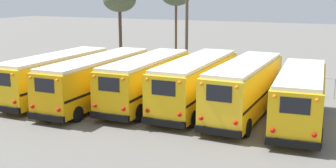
{
  "coord_description": "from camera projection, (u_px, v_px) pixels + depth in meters",
  "views": [
    {
      "loc": [
        10.22,
        -24.04,
        7.31
      ],
      "look_at": [
        0.0,
        -0.3,
        1.62
      ],
      "focal_mm": 45.0,
      "sensor_mm": 36.0,
      "label": 1
    }
  ],
  "objects": [
    {
      "name": "school_bus_2",
      "position": [
        147.0,
        80.0,
        27.28
      ],
      "size": [
        2.59,
        9.74,
        3.16
      ],
      "color": "#EAAA0F",
      "rests_on": "ground"
    },
    {
      "name": "school_bus_5",
      "position": [
        300.0,
        96.0,
        23.17
      ],
      "size": [
        2.95,
        9.46,
        3.08
      ],
      "color": "yellow",
      "rests_on": "ground"
    },
    {
      "name": "school_bus_0",
      "position": [
        56.0,
        75.0,
        28.88
      ],
      "size": [
        2.72,
        9.88,
        3.09
      ],
      "color": "yellow",
      "rests_on": "ground"
    },
    {
      "name": "school_bus_1",
      "position": [
        98.0,
        79.0,
        27.85
      ],
      "size": [
        2.54,
        10.95,
        3.09
      ],
      "color": "#E5A00C",
      "rests_on": "ground"
    },
    {
      "name": "bare_tree_0",
      "position": [
        120.0,
        0.0,
        41.39
      ],
      "size": [
        3.26,
        3.26,
        7.78
      ],
      "color": "#473323",
      "rests_on": "ground"
    },
    {
      "name": "fence_line",
      "position": [
        203.0,
        74.0,
        32.89
      ],
      "size": [
        24.12,
        0.06,
        1.42
      ],
      "color": "#939399",
      "rests_on": "ground"
    },
    {
      "name": "school_bus_3",
      "position": [
        196.0,
        82.0,
        26.53
      ],
      "size": [
        2.64,
        10.29,
        3.2
      ],
      "color": "yellow",
      "rests_on": "ground"
    },
    {
      "name": "utility_pole",
      "position": [
        187.0,
        25.0,
        38.78
      ],
      "size": [
        1.8,
        0.28,
        8.24
      ],
      "color": "brown",
      "rests_on": "ground"
    },
    {
      "name": "school_bus_4",
      "position": [
        245.0,
        87.0,
        24.86
      ],
      "size": [
        2.79,
        9.9,
        3.28
      ],
      "color": "yellow",
      "rests_on": "ground"
    },
    {
      "name": "ground_plane",
      "position": [
        170.0,
        108.0,
        27.08
      ],
      "size": [
        160.0,
        160.0,
        0.0
      ],
      "primitive_type": "plane",
      "color": "#66635E"
    }
  ]
}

